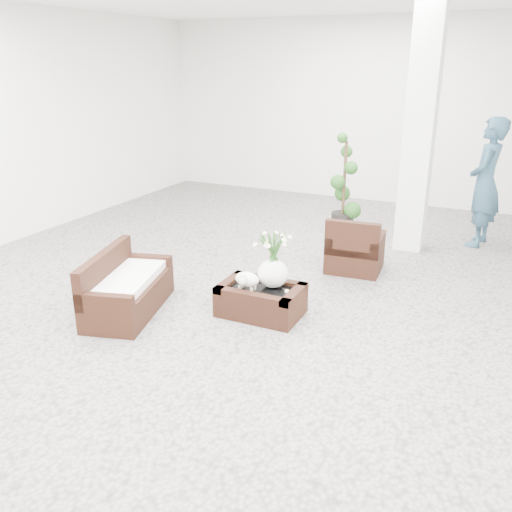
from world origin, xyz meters
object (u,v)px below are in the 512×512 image
at_px(coffee_table, 261,301).
at_px(loveseat, 128,283).
at_px(armchair, 356,243).
at_px(topiary, 344,182).

xyz_separation_m(coffee_table, loveseat, (-1.38, -0.57, 0.19)).
bearing_deg(armchair, loveseat, 45.95).
distance_m(loveseat, topiary, 4.43).
bearing_deg(loveseat, armchair, -54.73).
relative_size(armchair, topiary, 0.48).
xyz_separation_m(coffee_table, armchair, (0.57, 1.80, 0.22)).
bearing_deg(topiary, armchair, -68.49).
bearing_deg(armchair, coffee_table, 67.83).
distance_m(coffee_table, armchair, 1.90).
xyz_separation_m(armchair, loveseat, (-1.95, -2.37, -0.03)).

